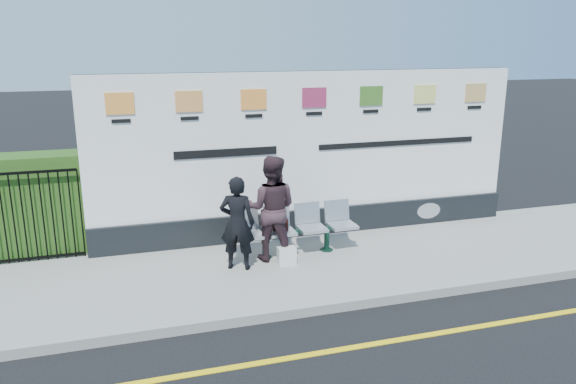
# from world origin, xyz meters

# --- Properties ---
(ground) EXTENTS (80.00, 80.00, 0.00)m
(ground) POSITION_xyz_m (0.00, 0.00, 0.00)
(ground) COLOR black
(pavement) EXTENTS (14.00, 3.00, 0.12)m
(pavement) POSITION_xyz_m (0.00, 2.50, 0.06)
(pavement) COLOR gray
(pavement) RESTS_ON ground
(kerb) EXTENTS (14.00, 0.18, 0.14)m
(kerb) POSITION_xyz_m (0.00, 1.00, 0.07)
(kerb) COLOR gray
(kerb) RESTS_ON ground
(yellow_line) EXTENTS (14.00, 0.10, 0.01)m
(yellow_line) POSITION_xyz_m (0.00, 0.00, 0.00)
(yellow_line) COLOR yellow
(yellow_line) RESTS_ON ground
(billboard) EXTENTS (8.00, 0.30, 3.00)m
(billboard) POSITION_xyz_m (0.50, 3.85, 1.42)
(billboard) COLOR black
(billboard) RESTS_ON pavement
(hedge) EXTENTS (2.35, 0.70, 1.70)m
(hedge) POSITION_xyz_m (-4.58, 4.30, 0.97)
(hedge) COLOR #2B5118
(hedge) RESTS_ON pavement
(railing) EXTENTS (2.05, 0.06, 1.54)m
(railing) POSITION_xyz_m (-4.58, 3.85, 0.89)
(railing) COLOR black
(railing) RESTS_ON pavement
(bench) EXTENTS (2.13, 0.59, 0.45)m
(bench) POSITION_xyz_m (-0.10, 2.90, 0.35)
(bench) COLOR #AFB5B9
(bench) RESTS_ON pavement
(woman_left) EXTENTS (0.65, 0.54, 1.51)m
(woman_left) POSITION_xyz_m (-1.18, 2.58, 0.88)
(woman_left) COLOR black
(woman_left) RESTS_ON pavement
(woman_right) EXTENTS (1.04, 0.95, 1.75)m
(woman_right) POSITION_xyz_m (-0.56, 2.82, 1.00)
(woman_right) COLOR #37242A
(woman_right) RESTS_ON pavement
(handbag_brown) EXTENTS (0.28, 0.19, 0.20)m
(handbag_brown) POSITION_xyz_m (-0.38, 2.90, 0.67)
(handbag_brown) COLOR black
(handbag_brown) RESTS_ON bench
(carrier_bag_white) EXTENTS (0.29, 0.17, 0.29)m
(carrier_bag_white) POSITION_xyz_m (-0.39, 2.51, 0.27)
(carrier_bag_white) COLOR silver
(carrier_bag_white) RESTS_ON pavement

